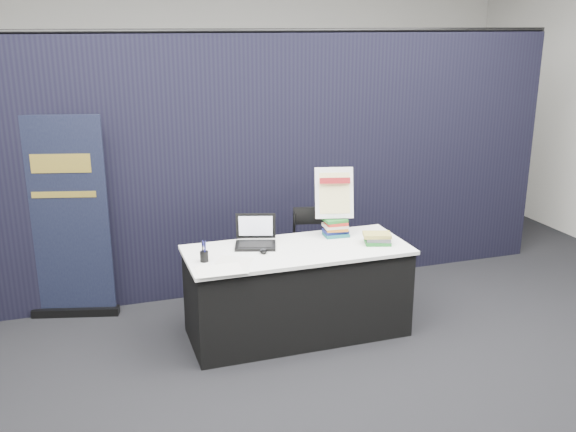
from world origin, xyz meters
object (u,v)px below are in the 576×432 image
Objects in this scene: display_table at (297,291)px; pullup_banner at (68,230)px; laptop at (254,238)px; book_stack_tall at (335,227)px; stacking_chair at (321,255)px; book_stack_short at (377,238)px; info_sign at (334,193)px.

pullup_banner reaches higher than display_table.
laptop is 0.21× the size of pullup_banner.
pullup_banner reaches higher than book_stack_tall.
stacking_chair is at bearing 48.12° from display_table.
info_sign is at bearing 128.01° from book_stack_short.
display_table is 7.08× the size of book_stack_short.
laptop is 1.63m from pullup_banner.
display_table is 0.55m from stacking_chair.
info_sign is 2.30m from pullup_banner.
display_table is 0.79m from book_stack_short.
info_sign reaches higher than display_table.
book_stack_short reaches higher than display_table.
laptop is 0.72m from book_stack_tall.
stacking_chair is at bearing 121.00° from book_stack_short.
info_sign is (-0.00, 0.03, 0.29)m from book_stack_tall.
stacking_chair reaches higher than display_table.
stacking_chair is (-0.05, 0.17, -0.61)m from info_sign.
pullup_banner is 2.20m from stacking_chair.
laptop is (-0.31, 0.18, 0.43)m from display_table.
info_sign reaches higher than stacking_chair.
book_stack_short is at bearing -37.61° from info_sign.
book_stack_tall reaches higher than display_table.
info_sign is at bearing 20.98° from laptop.
info_sign is (0.72, 0.05, 0.31)m from laptop.
book_stack_tall is 0.45× the size of info_sign.
stacking_chair is (0.36, 0.40, 0.13)m from display_table.
book_stack_short is at bearing -8.29° from display_table.
display_table is at bearing -153.96° from book_stack_tall.
book_stack_tall is at bearing -4.49° from pullup_banner.
pullup_banner reaches higher than book_stack_short.
stacking_chair is at bearing 102.53° from book_stack_tall.
display_table is 4.10× the size of info_sign.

